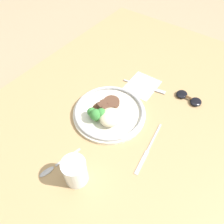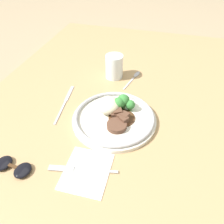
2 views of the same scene
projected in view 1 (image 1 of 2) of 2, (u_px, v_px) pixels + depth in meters
name	position (u px, v px, depth m)	size (l,w,h in m)	color
ground_plane	(110.00, 130.00, 0.82)	(8.00, 8.00, 0.00)	#998466
dining_table	(110.00, 127.00, 0.80)	(1.51, 0.94, 0.04)	tan
napkin	(142.00, 86.00, 0.91)	(0.14, 0.12, 0.00)	white
plate	(108.00, 112.00, 0.80)	(0.27, 0.27, 0.06)	silver
juice_glass	(75.00, 172.00, 0.63)	(0.07, 0.07, 0.09)	orange
fork	(148.00, 87.00, 0.90)	(0.05, 0.18, 0.00)	#ADADB2
knife	(148.00, 149.00, 0.72)	(0.21, 0.04, 0.00)	#ADADB2
spoon	(52.00, 168.00, 0.68)	(0.15, 0.05, 0.01)	#ADADB2
sunglasses	(189.00, 98.00, 0.85)	(0.06, 0.11, 0.01)	black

